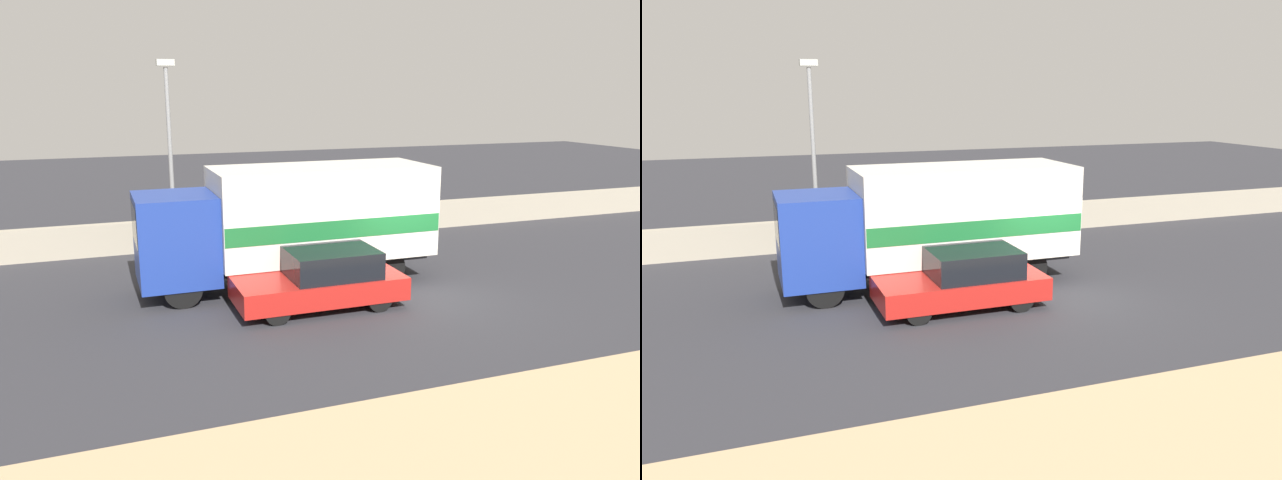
# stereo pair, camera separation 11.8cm
# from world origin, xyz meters

# --- Properties ---
(ground_plane) EXTENTS (80.00, 80.00, 0.00)m
(ground_plane) POSITION_xyz_m (0.00, 0.00, 0.00)
(ground_plane) COLOR #2D2D33
(dirt_shoulder_foreground) EXTENTS (60.00, 4.24, 0.04)m
(dirt_shoulder_foreground) POSITION_xyz_m (0.00, -7.42, 0.02)
(dirt_shoulder_foreground) COLOR tan
(dirt_shoulder_foreground) RESTS_ON ground_plane
(stone_wall_backdrop) EXTENTS (60.00, 0.35, 1.08)m
(stone_wall_backdrop) POSITION_xyz_m (0.00, 7.05, 0.54)
(stone_wall_backdrop) COLOR #A39984
(stone_wall_backdrop) RESTS_ON ground_plane
(street_lamp) EXTENTS (0.56, 0.28, 6.40)m
(street_lamp) POSITION_xyz_m (-5.59, 6.48, 3.74)
(street_lamp) COLOR gray
(street_lamp) RESTS_ON ground_plane
(box_truck) EXTENTS (8.25, 2.62, 3.37)m
(box_truck) POSITION_xyz_m (-2.71, 1.81, 1.90)
(box_truck) COLOR navy
(box_truck) RESTS_ON ground_plane
(car_hatchback) EXTENTS (4.33, 1.88, 1.51)m
(car_hatchback) POSITION_xyz_m (-2.72, -0.27, 0.74)
(car_hatchback) COLOR #B21E19
(car_hatchback) RESTS_ON ground_plane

